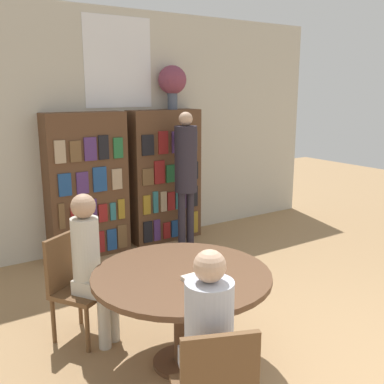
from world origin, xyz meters
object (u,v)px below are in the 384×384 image
(reading_table, at_px, (182,287))
(chair_left_side, at_px, (74,282))
(seated_reader_left, at_px, (91,261))
(seated_reader_right, at_px, (207,339))
(bookshelf_left, at_px, (87,186))
(librarian_standing, at_px, (186,168))
(bookshelf_right, at_px, (165,176))
(flower_vase, at_px, (172,81))

(reading_table, bearing_deg, chair_left_side, 121.55)
(seated_reader_left, bearing_deg, reading_table, 90.00)
(seated_reader_right, bearing_deg, chair_left_side, 119.92)
(bookshelf_left, relative_size, librarian_standing, 1.00)
(seated_reader_left, bearing_deg, bookshelf_right, -164.90)
(flower_vase, xyz_separation_m, seated_reader_left, (-1.94, -1.92, -1.43))
(bookshelf_left, relative_size, reading_table, 1.36)
(bookshelf_left, xyz_separation_m, seated_reader_right, (-0.60, -3.34, -0.19))
(bookshelf_left, height_order, reading_table, bookshelf_left)
(librarian_standing, bearing_deg, seated_reader_left, -142.15)
(bookshelf_left, bearing_deg, librarian_standing, -24.28)
(seated_reader_left, distance_m, seated_reader_right, 1.43)
(seated_reader_left, height_order, librarian_standing, librarian_standing)
(flower_vase, xyz_separation_m, reading_table, (-1.52, -2.60, -1.50))
(reading_table, bearing_deg, seated_reader_right, -112.45)
(reading_table, distance_m, seated_reader_left, 0.80)
(bookshelf_right, bearing_deg, seated_reader_left, -133.35)
(librarian_standing, bearing_deg, bookshelf_left, 155.72)
(bookshelf_left, relative_size, flower_vase, 3.11)
(flower_vase, distance_m, seated_reader_right, 4.08)
(reading_table, bearing_deg, seated_reader_left, 121.55)
(reading_table, bearing_deg, flower_vase, 59.68)
(chair_left_side, distance_m, seated_reader_left, 0.28)
(chair_left_side, bearing_deg, reading_table, 90.00)
(bookshelf_left, bearing_deg, flower_vase, 0.22)
(bookshelf_left, distance_m, seated_reader_right, 3.40)
(reading_table, distance_m, chair_left_side, 1.00)
(flower_vase, height_order, seated_reader_right, flower_vase)
(seated_reader_left, relative_size, librarian_standing, 0.70)
(flower_vase, xyz_separation_m, librarian_standing, (-0.12, -0.51, -1.06))
(bookshelf_right, distance_m, reading_table, 2.95)
(bookshelf_left, relative_size, seated_reader_right, 1.45)
(bookshelf_right, height_order, flower_vase, flower_vase)
(librarian_standing, bearing_deg, chair_left_side, -146.77)
(seated_reader_left, xyz_separation_m, seated_reader_right, (0.11, -1.43, -0.00))
(librarian_standing, bearing_deg, flower_vase, 76.31)
(bookshelf_right, relative_size, seated_reader_left, 1.42)
(librarian_standing, bearing_deg, bookshelf_right, 91.33)
(chair_left_side, bearing_deg, bookshelf_right, -168.87)
(bookshelf_left, height_order, librarian_standing, bookshelf_left)
(flower_vase, bearing_deg, librarian_standing, -103.69)
(reading_table, relative_size, librarian_standing, 0.74)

